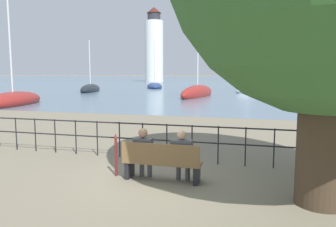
# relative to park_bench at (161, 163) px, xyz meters

# --- Properties ---
(ground_plane) EXTENTS (1000.00, 1000.00, 0.00)m
(ground_plane) POSITION_rel_park_bench_xyz_m (0.00, 0.06, -0.43)
(ground_plane) COLOR #7A705B
(harbor_water) EXTENTS (600.00, 300.00, 0.01)m
(harbor_water) POSITION_rel_park_bench_xyz_m (0.00, 161.29, -0.43)
(harbor_water) COLOR slate
(harbor_water) RESTS_ON ground_plane
(park_bench) EXTENTS (1.82, 0.45, 0.90)m
(park_bench) POSITION_rel_park_bench_xyz_m (0.00, 0.00, 0.00)
(park_bench) COLOR brown
(park_bench) RESTS_ON ground_plane
(seated_person_left) EXTENTS (0.43, 0.35, 1.20)m
(seated_person_left) POSITION_rel_park_bench_xyz_m (-0.46, 0.08, 0.23)
(seated_person_left) COLOR #4C4C51
(seated_person_left) RESTS_ON ground_plane
(seated_person_right) EXTENTS (0.48, 0.35, 1.20)m
(seated_person_right) POSITION_rel_park_bench_xyz_m (0.46, 0.08, 0.23)
(seated_person_right) COLOR #4C4C51
(seated_person_right) RESTS_ON ground_plane
(promenade_railing) EXTENTS (15.17, 0.04, 1.05)m
(promenade_railing) POSITION_rel_park_bench_xyz_m (-0.00, 1.75, 0.26)
(promenade_railing) COLOR black
(promenade_railing) RESTS_ON ground_plane
(closed_umbrella) EXTENTS (0.09, 0.09, 1.04)m
(closed_umbrella) POSITION_rel_park_bench_xyz_m (-1.16, 0.08, 0.15)
(closed_umbrella) COLOR maroon
(closed_umbrella) RESTS_ON ground_plane
(sailboat_0) EXTENTS (3.03, 5.48, 12.30)m
(sailboat_0) POSITION_rel_park_bench_xyz_m (9.77, 44.01, -0.02)
(sailboat_0) COLOR black
(sailboat_0) RESTS_ON ground_plane
(sailboat_1) EXTENTS (4.15, 8.30, 7.41)m
(sailboat_1) POSITION_rel_park_bench_xyz_m (-20.08, 33.60, -0.12)
(sailboat_1) COLOR black
(sailboat_1) RESTS_ON ground_plane
(sailboat_2) EXTENTS (3.76, 6.50, 12.17)m
(sailboat_2) POSITION_rel_park_bench_xyz_m (0.74, 38.10, -0.08)
(sailboat_2) COLOR white
(sailboat_2) RESTS_ON ground_plane
(sailboat_3) EXTENTS (4.12, 8.27, 11.50)m
(sailboat_3) POSITION_rel_park_bench_xyz_m (-16.55, 14.65, -0.10)
(sailboat_3) COLOR maroon
(sailboat_3) RESTS_ON ground_plane
(sailboat_4) EXTENTS (2.97, 9.03, 12.85)m
(sailboat_4) POSITION_rel_park_bench_xyz_m (-4.10, 27.42, -0.02)
(sailboat_4) COLOR maroon
(sailboat_4) RESTS_ON ground_plane
(sailboat_5) EXTENTS (4.84, 7.68, 8.55)m
(sailboat_5) POSITION_rel_park_bench_xyz_m (-14.97, 46.54, -0.14)
(sailboat_5) COLOR navy
(sailboat_5) RESTS_ON ground_plane
(harbor_lighthouse) EXTENTS (5.47, 5.47, 22.09)m
(harbor_lighthouse) POSITION_rel_park_bench_xyz_m (-28.38, 88.45, 9.84)
(harbor_lighthouse) COLOR white
(harbor_lighthouse) RESTS_ON ground_plane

